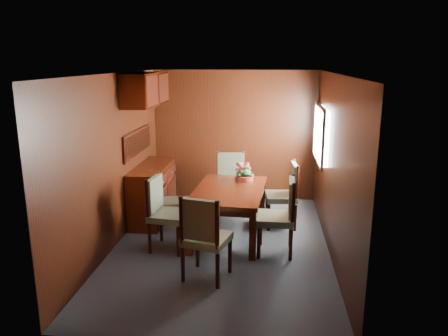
# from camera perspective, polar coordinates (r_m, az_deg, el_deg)

# --- Properties ---
(ground) EXTENTS (4.50, 4.50, 0.00)m
(ground) POSITION_cam_1_polar(r_m,az_deg,el_deg) (6.32, -0.35, -10.09)
(ground) COLOR #333D46
(ground) RESTS_ON ground
(room_shell) EXTENTS (3.06, 4.52, 2.41)m
(room_shell) POSITION_cam_1_polar(r_m,az_deg,el_deg) (6.19, -1.00, 5.17)
(room_shell) COLOR black
(room_shell) RESTS_ON ground
(sideboard) EXTENTS (0.48, 1.40, 0.90)m
(sideboard) POSITION_cam_1_polar(r_m,az_deg,el_deg) (7.31, -9.28, -3.12)
(sideboard) COLOR #391207
(sideboard) RESTS_ON ground
(dining_table) EXTENTS (1.09, 1.64, 0.74)m
(dining_table) POSITION_cam_1_polar(r_m,az_deg,el_deg) (6.41, 0.69, -3.64)
(dining_table) COLOR #391207
(dining_table) RESTS_ON ground
(chair_left_near) EXTENTS (0.53, 0.55, 1.05)m
(chair_left_near) POSITION_cam_1_polar(r_m,az_deg,el_deg) (6.10, -7.96, -5.28)
(chair_left_near) COLOR black
(chair_left_near) RESTS_ON ground
(chair_left_far) EXTENTS (0.52, 0.54, 0.91)m
(chair_left_far) POSITION_cam_1_polar(r_m,az_deg,el_deg) (6.81, -8.30, -3.90)
(chair_left_far) COLOR black
(chair_left_far) RESTS_ON ground
(chair_right_near) EXTENTS (0.50, 0.52, 1.06)m
(chair_right_near) POSITION_cam_1_polar(r_m,az_deg,el_deg) (5.93, 7.59, -5.71)
(chair_right_near) COLOR black
(chair_right_near) RESTS_ON ground
(chair_right_far) EXTENTS (0.51, 0.53, 1.04)m
(chair_right_far) POSITION_cam_1_polar(r_m,az_deg,el_deg) (6.91, 8.15, -2.99)
(chair_right_far) COLOR black
(chair_right_far) RESTS_ON ground
(chair_head) EXTENTS (0.61, 0.60, 1.07)m
(chair_head) POSITION_cam_1_polar(r_m,az_deg,el_deg) (5.17, -2.64, -8.58)
(chair_head) COLOR black
(chair_head) RESTS_ON ground
(chair_foot) EXTENTS (0.55, 0.53, 1.05)m
(chair_foot) POSITION_cam_1_polar(r_m,az_deg,el_deg) (7.45, 0.91, -1.54)
(chair_foot) COLOR black
(chair_foot) RESTS_ON ground
(flower_centerpiece) EXTENTS (0.30, 0.30, 0.30)m
(flower_centerpiece) POSITION_cam_1_polar(r_m,az_deg,el_deg) (6.79, 2.66, -0.48)
(flower_centerpiece) COLOR #B04936
(flower_centerpiece) RESTS_ON dining_table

